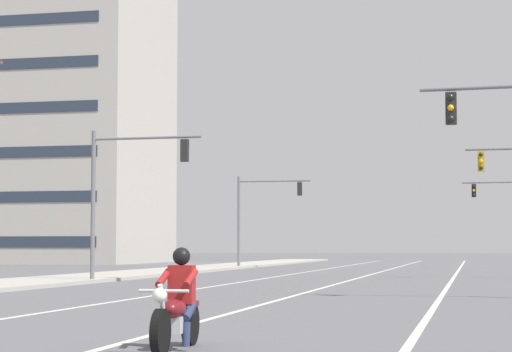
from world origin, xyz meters
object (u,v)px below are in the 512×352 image
(traffic_signal_near_left, at_px, (124,182))
(traffic_signal_mid_left, at_px, (260,207))
(motorcycle_with_rider, at_px, (177,309))
(apartment_building_far_left_block, at_px, (41,119))

(traffic_signal_near_left, height_order, traffic_signal_mid_left, same)
(motorcycle_with_rider, bearing_deg, traffic_signal_mid_left, 100.96)
(traffic_signal_mid_left, bearing_deg, motorcycle_with_rider, -79.04)
(motorcycle_with_rider, bearing_deg, apartment_building_far_left_block, 116.29)
(motorcycle_with_rider, distance_m, traffic_signal_near_left, 26.46)
(traffic_signal_mid_left, bearing_deg, traffic_signal_near_left, -89.46)
(traffic_signal_near_left, relative_size, traffic_signal_mid_left, 1.00)
(apartment_building_far_left_block, bearing_deg, traffic_signal_near_left, -61.33)
(motorcycle_with_rider, distance_m, traffic_signal_mid_left, 52.61)
(motorcycle_with_rider, relative_size, traffic_signal_mid_left, 0.35)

